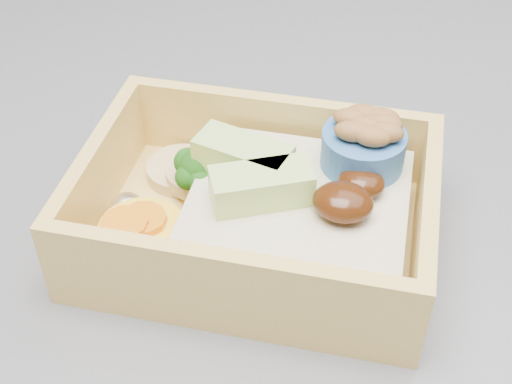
# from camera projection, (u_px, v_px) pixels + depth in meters

# --- Properties ---
(bento_box) EXTENTS (0.19, 0.14, 0.07)m
(bento_box) POSITION_uv_depth(u_px,v_px,m) (268.00, 207.00, 0.39)
(bento_box) COLOR #E3BB5E
(bento_box) RESTS_ON island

